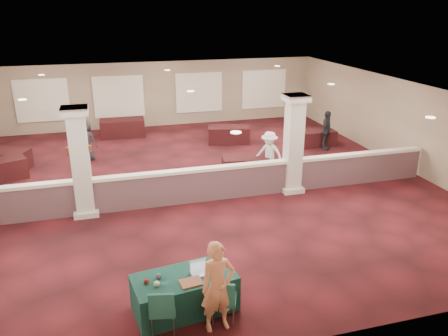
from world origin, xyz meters
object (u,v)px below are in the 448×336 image
object	(u,v)px
far_table_front_right	(316,138)
far_table_back_left	(4,160)
conf_chair_side	(162,308)
attendee_b	(269,154)
attendee_c	(326,131)
attendee_d	(87,140)
far_table_back_center	(123,128)
conf_chair_main	(223,297)
woman	(218,287)
far_table_back_right	(229,135)
near_table	(185,293)
far_table_front_center	(245,166)

from	to	relation	value
far_table_front_right	far_table_back_left	bearing A→B (deg)	178.27
conf_chair_side	attendee_b	world-z (taller)	attendee_b
attendee_c	attendee_d	world-z (taller)	attendee_c
far_table_back_left	far_table_back_center	world-z (taller)	far_table_back_center
conf_chair_main	far_table_back_center	world-z (taller)	conf_chair_main
attendee_b	far_table_front_right	bearing A→B (deg)	85.78
woman	far_table_back_center	bearing A→B (deg)	88.12
far_table_back_left	far_table_back_right	bearing A→B (deg)	6.59
woman	far_table_back_center	size ratio (longest dim) A/B	0.91
near_table	conf_chair_main	world-z (taller)	conf_chair_main
far_table_back_center	far_table_back_right	size ratio (longest dim) A/B	1.11
woman	far_table_front_right	xyz separation A→B (m)	(7.05, 10.02, -0.57)
conf_chair_side	far_table_back_left	world-z (taller)	conf_chair_side
far_table_front_right	far_table_back_center	bearing A→B (deg)	155.45
near_table	attendee_b	size ratio (longest dim) A/B	1.23
far_table_back_left	far_table_back_center	size ratio (longest dim) A/B	0.90
far_table_front_right	attendee_d	size ratio (longest dim) A/B	1.04
far_table_back_right	near_table	bearing A→B (deg)	-110.43
attendee_c	attendee_b	bearing A→B (deg)	164.83
far_table_back_center	far_table_back_left	bearing A→B (deg)	-143.75
attendee_d	far_table_back_center	bearing A→B (deg)	-86.88
woman	conf_chair_side	bearing A→B (deg)	167.78
near_table	far_table_back_left	xyz separation A→B (m)	(-5.00, 9.70, -0.02)
conf_chair_main	far_table_back_right	distance (m)	11.81
woman	far_table_front_center	size ratio (longest dim) A/B	1.10
far_table_front_right	far_table_back_left	xyz separation A→B (m)	(-12.56, 0.38, 0.03)
near_table	woman	size ratio (longest dim) A/B	1.10
conf_chair_main	far_table_back_right	bearing A→B (deg)	93.75
far_table_front_right	attendee_c	xyz separation A→B (m)	(0.12, -0.65, 0.50)
attendee_d	conf_chair_main	bearing A→B (deg)	133.92
near_table	attendee_d	xyz separation A→B (m)	(-2.01, 10.00, 0.41)
attendee_c	attendee_d	xyz separation A→B (m)	(-9.68, 1.33, -0.04)
far_table_back_right	attendee_d	bearing A→B (deg)	-172.99
conf_chair_main	attendee_b	distance (m)	7.97
near_table	far_table_front_right	bearing A→B (deg)	43.01
conf_chair_side	far_table_front_right	size ratio (longest dim) A/B	0.59
far_table_back_left	far_table_back_right	size ratio (longest dim) A/B	1.00
woman	attendee_d	xyz separation A→B (m)	(-2.51, 10.70, -0.11)
far_table_back_center	far_table_back_right	world-z (taller)	far_table_back_center
attendee_d	far_table_front_center	bearing A→B (deg)	179.70
far_table_back_left	attendee_c	xyz separation A→B (m)	(12.67, -1.03, 0.47)
conf_chair_side	far_table_front_right	xyz separation A→B (m)	(8.08, 9.91, -0.24)
far_table_front_right	attendee_c	distance (m)	0.82
near_table	conf_chair_main	bearing A→B (deg)	-50.30
conf_chair_main	far_table_back_right	xyz separation A→B (m)	(3.36, 11.32, -0.20)
attendee_b	attendee_d	size ratio (longest dim) A/B	1.03
woman	near_table	bearing A→B (deg)	119.63
far_table_back_center	conf_chair_main	bearing A→B (deg)	-85.19
woman	far_table_back_right	bearing A→B (deg)	66.93
attendee_c	far_table_front_right	bearing A→B (deg)	52.28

